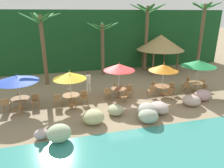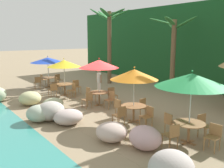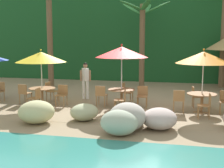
{
  "view_description": "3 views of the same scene",
  "coord_description": "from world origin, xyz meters",
  "px_view_note": "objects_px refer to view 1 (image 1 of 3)",
  "views": [
    {
      "loc": [
        -4.11,
        -12.65,
        5.73
      ],
      "look_at": [
        -0.79,
        0.21,
        1.07
      ],
      "focal_mm": 32.72,
      "sensor_mm": 36.0,
      "label": 1
    },
    {
      "loc": [
        10.75,
        -7.28,
        3.66
      ],
      "look_at": [
        0.59,
        0.33,
        1.29
      ],
      "focal_mm": 40.54,
      "sensor_mm": 36.0,
      "label": 2
    },
    {
      "loc": [
        1.98,
        -11.92,
        2.78
      ],
      "look_at": [
        -0.75,
        0.31,
        0.92
      ],
      "focal_mm": 48.83,
      "sensor_mm": 36.0,
      "label": 3
    }
  ],
  "objects_px": {
    "umbrella_yellow": "(70,76)",
    "umbrella_red": "(119,67)",
    "chair_yellow_seaward": "(84,96)",
    "dining_table_green": "(196,84)",
    "chair_blue_right": "(19,107)",
    "chair_green_inland": "(189,82)",
    "umbrella_orange": "(164,68)",
    "palm_tree_third": "(147,26)",
    "dining_table_blue": "(21,100)",
    "chair_yellow_right": "(74,103)",
    "dining_table_red": "(119,90)",
    "palapa_hut": "(161,42)",
    "chair_green_seaward": "(203,84)",
    "chair_red_seaward": "(130,90)",
    "chair_yellow_inland": "(70,93)",
    "waiter_in_white": "(88,81)",
    "palm_tree_fourth": "(202,27)",
    "chair_red_inland": "(116,87)",
    "chair_red_right": "(125,95)",
    "chair_orange_left": "(152,90)",
    "palm_tree_second": "(102,41)",
    "chair_blue_inland": "(20,97)",
    "chair_blue_left": "(5,104)",
    "chair_orange_right": "(169,93)",
    "chair_orange_inland": "(154,85)",
    "chair_orange_seaward": "(172,88)",
    "umbrella_green": "(199,63)",
    "chair_red_left": "(107,93)",
    "palm_tree_nearest": "(43,37)",
    "chair_yellow_left": "(58,99)",
    "chair_blue_seaward": "(35,100)",
    "dining_table_orange": "(162,88)",
    "umbrella_blue": "(17,79)"
  },
  "relations": [
    {
      "from": "chair_yellow_right",
      "to": "dining_table_red",
      "type": "relative_size",
      "value": 0.79
    },
    {
      "from": "chair_yellow_left",
      "to": "chair_green_inland",
      "type": "bearing_deg",
      "value": 5.3
    },
    {
      "from": "umbrella_green",
      "to": "palm_tree_nearest",
      "type": "distance_m",
      "value": 12.04
    },
    {
      "from": "chair_green_inland",
      "to": "waiter_in_white",
      "type": "height_order",
      "value": "waiter_in_white"
    },
    {
      "from": "chair_blue_right",
      "to": "chair_orange_right",
      "type": "bearing_deg",
      "value": -0.8
    },
    {
      "from": "chair_yellow_seaward",
      "to": "chair_red_seaward",
      "type": "relative_size",
      "value": 1.0
    },
    {
      "from": "chair_yellow_inland",
      "to": "chair_yellow_seaward",
      "type": "bearing_deg",
      "value": -41.27
    },
    {
      "from": "chair_yellow_inland",
      "to": "chair_green_seaward",
      "type": "distance_m",
      "value": 10.18
    },
    {
      "from": "waiter_in_white",
      "to": "chair_red_right",
      "type": "bearing_deg",
      "value": -45.04
    },
    {
      "from": "umbrella_orange",
      "to": "palm_tree_third",
      "type": "xyz_separation_m",
      "value": [
        1.54,
        6.65,
        2.43
      ]
    },
    {
      "from": "chair_blue_inland",
      "to": "chair_blue_right",
      "type": "relative_size",
      "value": 1.0
    },
    {
      "from": "chair_yellow_left",
      "to": "umbrella_orange",
      "type": "xyz_separation_m",
      "value": [
        7.32,
        0.05,
        1.58
      ]
    },
    {
      "from": "chair_green_seaward",
      "to": "waiter_in_white",
      "type": "bearing_deg",
      "value": 170.89
    },
    {
      "from": "chair_red_seaward",
      "to": "chair_yellow_inland",
      "type": "bearing_deg",
      "value": 175.56
    },
    {
      "from": "chair_yellow_seaward",
      "to": "umbrella_orange",
      "type": "relative_size",
      "value": 0.36
    },
    {
      "from": "chair_red_inland",
      "to": "chair_red_right",
      "type": "height_order",
      "value": "same"
    },
    {
      "from": "chair_blue_right",
      "to": "umbrella_green",
      "type": "xyz_separation_m",
      "value": [
        12.37,
        0.75,
        1.73
      ]
    },
    {
      "from": "dining_table_red",
      "to": "chair_orange_inland",
      "type": "bearing_deg",
      "value": 9.83
    },
    {
      "from": "chair_red_inland",
      "to": "chair_red_left",
      "type": "relative_size",
      "value": 1.0
    },
    {
      "from": "chair_blue_seaward",
      "to": "waiter_in_white",
      "type": "relative_size",
      "value": 0.51
    },
    {
      "from": "chair_red_seaward",
      "to": "chair_green_seaward",
      "type": "height_order",
      "value": "same"
    },
    {
      "from": "chair_red_left",
      "to": "palm_tree_nearest",
      "type": "distance_m",
      "value": 6.94
    },
    {
      "from": "palapa_hut",
      "to": "chair_green_seaward",
      "type": "bearing_deg",
      "value": -82.32
    },
    {
      "from": "chair_blue_right",
      "to": "chair_green_inland",
      "type": "relative_size",
      "value": 1.0
    },
    {
      "from": "umbrella_blue",
      "to": "umbrella_yellow",
      "type": "bearing_deg",
      "value": -4.18
    },
    {
      "from": "umbrella_red",
      "to": "palm_tree_third",
      "type": "height_order",
      "value": "palm_tree_third"
    },
    {
      "from": "chair_red_right",
      "to": "chair_green_inland",
      "type": "bearing_deg",
      "value": 13.61
    },
    {
      "from": "chair_blue_right",
      "to": "dining_table_red",
      "type": "bearing_deg",
      "value": 9.21
    },
    {
      "from": "chair_red_right",
      "to": "umbrella_red",
      "type": "bearing_deg",
      "value": 102.36
    },
    {
      "from": "chair_blue_left",
      "to": "chair_orange_seaward",
      "type": "xyz_separation_m",
      "value": [
        11.24,
        -0.02,
        0.0
      ]
    },
    {
      "from": "umbrella_yellow",
      "to": "umbrella_red",
      "type": "xyz_separation_m",
      "value": [
        3.32,
        0.4,
        0.22
      ]
    },
    {
      "from": "umbrella_orange",
      "to": "palm_tree_second",
      "type": "xyz_separation_m",
      "value": [
        -3.05,
        6.13,
        1.21
      ]
    },
    {
      "from": "chair_blue_right",
      "to": "waiter_in_white",
      "type": "xyz_separation_m",
      "value": [
        4.43,
        2.34,
        0.47
      ]
    },
    {
      "from": "chair_blue_right",
      "to": "dining_table_blue",
      "type": "bearing_deg",
      "value": 90.49
    },
    {
      "from": "chair_yellow_inland",
      "to": "waiter_in_white",
      "type": "xyz_separation_m",
      "value": [
        1.38,
        0.86,
        0.47
      ]
    },
    {
      "from": "chair_blue_inland",
      "to": "palm_tree_fourth",
      "type": "relative_size",
      "value": 0.13
    },
    {
      "from": "umbrella_yellow",
      "to": "palm_tree_fourth",
      "type": "height_order",
      "value": "palm_tree_fourth"
    },
    {
      "from": "chair_blue_left",
      "to": "chair_orange_seaward",
      "type": "bearing_deg",
      "value": -0.11
    },
    {
      "from": "dining_table_green",
      "to": "palm_tree_third",
      "type": "relative_size",
      "value": 0.17
    },
    {
      "from": "chair_red_seaward",
      "to": "dining_table_green",
      "type": "height_order",
      "value": "chair_red_seaward"
    },
    {
      "from": "chair_blue_inland",
      "to": "chair_red_left",
      "type": "height_order",
      "value": "same"
    },
    {
      "from": "umbrella_yellow",
      "to": "umbrella_green",
      "type": "relative_size",
      "value": 0.92
    },
    {
      "from": "chair_yellow_inland",
      "to": "chair_orange_left",
      "type": "height_order",
      "value": "same"
    },
    {
      "from": "chair_yellow_seaward",
      "to": "dining_table_orange",
      "type": "distance_m",
      "value": 5.62
    },
    {
      "from": "chair_blue_inland",
      "to": "chair_blue_left",
      "type": "relative_size",
      "value": 1.0
    },
    {
      "from": "chair_orange_inland",
      "to": "palapa_hut",
      "type": "bearing_deg",
      "value": 60.18
    },
    {
      "from": "chair_green_seaward",
      "to": "palm_tree_fourth",
      "type": "xyz_separation_m",
      "value": [
        3.02,
        4.97,
        3.89
      ]
    },
    {
      "from": "umbrella_blue",
      "to": "chair_blue_seaward",
      "type": "xyz_separation_m",
      "value": [
        0.85,
        0.08,
        -1.5
      ]
    },
    {
      "from": "chair_orange_left",
      "to": "palm_tree_nearest",
      "type": "bearing_deg",
      "value": 146.66
    },
    {
      "from": "chair_yellow_seaward",
      "to": "dining_table_green",
      "type": "xyz_separation_m",
      "value": [
        8.46,
        0.03,
        0.1
      ]
    }
  ]
}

